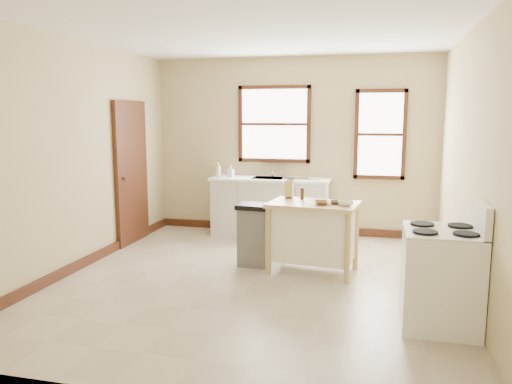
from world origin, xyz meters
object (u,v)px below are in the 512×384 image
Objects in this scene: bowl_a at (322,203)px; gas_stove at (441,264)px; pepper_grinder at (302,194)px; knife_block at (289,190)px; kitchen_island at (313,237)px; bowl_b at (336,202)px; trash_bin at (254,235)px; soap_bottle_b at (231,171)px; bowl_c at (346,203)px; dish_rack at (298,176)px; soap_bottle_a at (218,170)px.

gas_stove is at bearing -44.42° from bowl_a.
knife_block is at bearing 157.17° from pepper_grinder.
knife_block is at bearing 149.35° from kitchen_island.
kitchen_island is at bearing 135.48° from gas_stove.
bowl_b reaches higher than trash_bin.
pepper_grinder is at bearing -36.03° from soap_bottle_b.
dish_rack is at bearing 115.27° from bowl_c.
dish_rack reaches higher than kitchen_island.
soap_bottle_b reaches higher than bowl_c.
bowl_c is at bearing -6.01° from trash_bin.
bowl_a is at bearing -50.17° from dish_rack.
dish_rack is at bearing 120.94° from gas_stove.
soap_bottle_b is at bearing 132.70° from bowl_a.
bowl_a is 0.23× the size of trash_bin.
dish_rack is at bearing -10.72° from soap_bottle_a.
bowl_a is 1.71m from gas_stove.
gas_stove is at bearing -41.51° from knife_block.
kitchen_island is at bearing -56.15° from soap_bottle_a.
soap_bottle_b reaches higher than bowl_a.
soap_bottle_a reaches higher than kitchen_island.
bowl_b is 0.14× the size of gas_stove.
soap_bottle_a reaches higher than bowl_b.
bowl_a reaches higher than bowl_b.
knife_block is at bearing -57.40° from soap_bottle_a.
knife_block reaches higher than dish_rack.
soap_bottle_b is at bearing 136.79° from bowl_b.
knife_block is 0.25× the size of trash_bin.
soap_bottle_b is at bearing 136.99° from bowl_c.
bowl_b is at bearing -44.70° from dish_rack.
kitchen_island is at bearing -35.91° from knife_block.
pepper_grinder is at bearing -21.14° from knife_block.
pepper_grinder is (0.18, -0.07, -0.03)m from knife_block.
bowl_b is (0.15, 0.09, -0.00)m from bowl_a.
knife_block reaches higher than bowl_b.
soap_bottle_b is at bearing 132.77° from pepper_grinder.
soap_bottle_a is 0.54× the size of dish_rack.
gas_stove is at bearing -34.91° from soap_bottle_b.
knife_block is at bearing 140.29° from bowl_a.
pepper_grinder is 0.19× the size of trash_bin.
pepper_grinder is 0.84× the size of bowl_c.
soap_bottle_b is 0.93× the size of knife_block.
soap_bottle_b is 1.16× the size of bowl_b.
pepper_grinder is 0.41m from bowl_a.
dish_rack is 1.81m from kitchen_island.
bowl_c is (0.84, -1.79, -0.09)m from dish_rack.
bowl_a is (0.45, -0.38, -0.08)m from knife_block.
dish_rack is at bearing 107.70° from bowl_a.
bowl_b is (1.79, -1.68, -0.14)m from soap_bottle_b.
bowl_c reaches higher than bowl_b.
bowl_b is at bearing -23.49° from knife_block.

